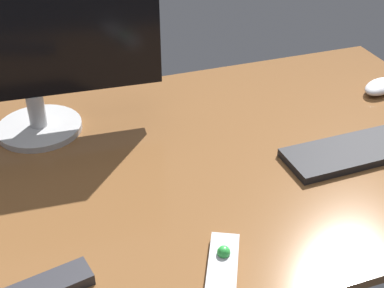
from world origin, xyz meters
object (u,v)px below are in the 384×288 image
at_px(monitor, 25,47).
at_px(media_remote, 222,274).
at_px(computer_mouse, 380,86).
at_px(keyboard, 364,149).

bearing_deg(monitor, media_remote, -63.72).
bearing_deg(computer_mouse, keyboard, -155.58).
bearing_deg(monitor, keyboard, -22.73).
distance_m(computer_mouse, media_remote, 0.80).
bearing_deg(monitor, computer_mouse, -2.91).
height_order(keyboard, computer_mouse, computer_mouse).
bearing_deg(computer_mouse, media_remote, -167.54).
distance_m(keyboard, computer_mouse, 0.31).
relative_size(monitor, media_remote, 3.16).
bearing_deg(media_remote, monitor, 48.53).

